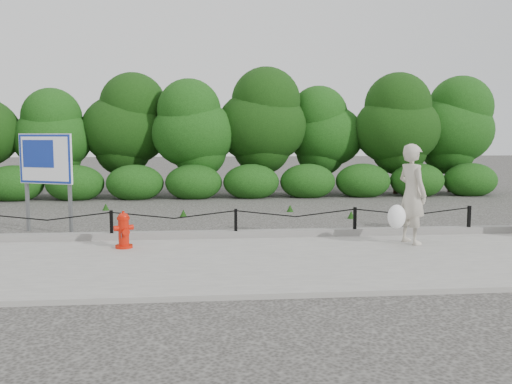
{
  "coord_description": "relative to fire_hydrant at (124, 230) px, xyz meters",
  "views": [
    {
      "loc": [
        -0.64,
        -10.96,
        2.18
      ],
      "look_at": [
        0.44,
        0.2,
        1.0
      ],
      "focal_mm": 38.0,
      "sensor_mm": 36.0,
      "label": 1
    }
  ],
  "objects": [
    {
      "name": "ground",
      "position": [
        2.14,
        0.81,
        -0.41
      ],
      "size": [
        90.0,
        90.0,
        0.0
      ],
      "primitive_type": "plane",
      "color": "#2D2B28",
      "rests_on": "ground"
    },
    {
      "name": "advertising_sign",
      "position": [
        -1.98,
        2.19,
        1.15
      ],
      "size": [
        1.28,
        0.63,
        2.21
      ],
      "rotation": [
        0.0,
        0.0,
        -0.43
      ],
      "color": "slate",
      "rests_on": "ground"
    },
    {
      "name": "curb",
      "position": [
        2.14,
        0.86,
        -0.26
      ],
      "size": [
        14.0,
        0.22,
        0.14
      ],
      "primitive_type": "cube",
      "color": "slate",
      "rests_on": "sidewalk"
    },
    {
      "name": "sidewalk",
      "position": [
        2.14,
        -1.19,
        -0.37
      ],
      "size": [
        14.0,
        4.0,
        0.08
      ],
      "primitive_type": "cube",
      "color": "gray",
      "rests_on": "ground"
    },
    {
      "name": "fire_hydrant",
      "position": [
        0.0,
        0.0,
        0.0
      ],
      "size": [
        0.42,
        0.42,
        0.69
      ],
      "rotation": [
        0.0,
        0.0,
        0.39
      ],
      "color": "red",
      "rests_on": "sidewalk"
    },
    {
      "name": "chain_barrier",
      "position": [
        2.14,
        0.81,
        0.05
      ],
      "size": [
        10.06,
        0.06,
        0.6
      ],
      "color": "black",
      "rests_on": "sidewalk"
    },
    {
      "name": "pedestrian",
      "position": [
        5.48,
        -0.1,
        0.61
      ],
      "size": [
        0.85,
        0.81,
        1.94
      ],
      "rotation": [
        0.0,
        0.0,
        1.89
      ],
      "color": "#B4AC9B",
      "rests_on": "sidewalk"
    },
    {
      "name": "treeline",
      "position": [
        2.72,
        9.76,
        2.11
      ],
      "size": [
        20.43,
        3.58,
        4.54
      ],
      "color": "black",
      "rests_on": "ground"
    }
  ]
}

